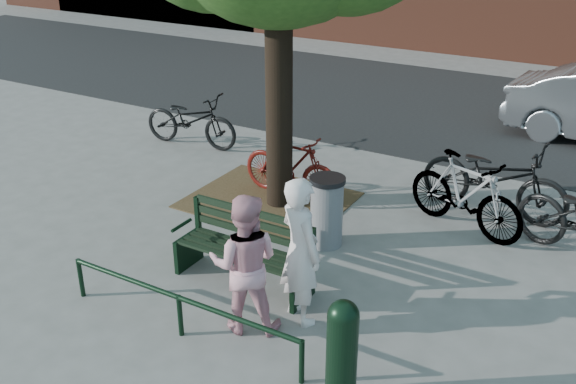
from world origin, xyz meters
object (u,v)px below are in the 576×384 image
Objects in this scene: park_bench at (246,247)px; person_left at (300,251)px; bollard at (342,348)px; person_right at (245,264)px; litter_bin at (327,211)px; bicycle_c at (494,178)px.

person_left reaches higher than park_bench.
bollard is at bearing 164.64° from person_left.
person_right reaches higher than litter_bin.
person_right reaches higher than bollard.
bollard is 3.02m from litter_bin.
park_bench is 1.75× the size of litter_bin.
bollard is at bearing 134.64° from person_right.
person_left is 1.57× the size of bollard.
bicycle_c is at bearing 87.65° from bollard.
person_right is at bearing 75.53° from person_left.
litter_bin is at bearing -43.58° from person_left.
person_left is at bearing 135.80° from bollard.
person_left is 1.73× the size of litter_bin.
person_right is (-0.42, -0.45, -0.06)m from person_left.
bollard is 1.10× the size of litter_bin.
person_left is at bearing -72.43° from litter_bin.
litter_bin is at bearing 146.40° from bicycle_c.
person_left is (0.95, -0.34, 0.38)m from park_bench.
litter_bin is at bearing 119.87° from bollard.
bicycle_c is at bearing 51.30° from litter_bin.
person_right is 2.14m from litter_bin.
person_right is at bearing -87.12° from litter_bin.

